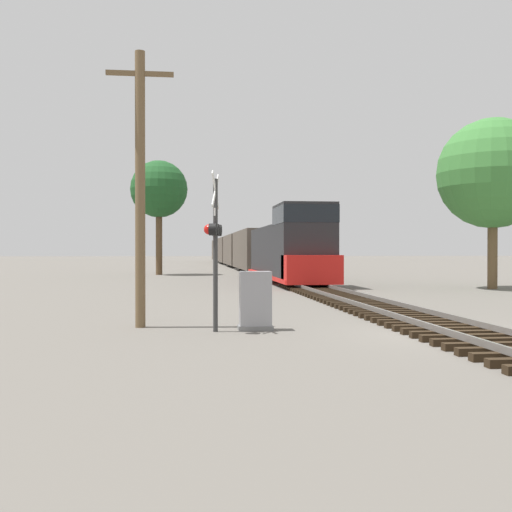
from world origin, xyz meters
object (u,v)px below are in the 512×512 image
at_px(tree_far_right, 493,174).
at_px(tree_mid_background, 159,190).
at_px(relay_cabinet, 255,301).
at_px(freight_train, 239,250).
at_px(crossing_signal_near, 214,236).
at_px(utility_pole, 140,184).

bearing_deg(tree_far_right, tree_mid_background, 131.68).
distance_m(relay_cabinet, tree_mid_background, 36.61).
distance_m(freight_train, tree_mid_background, 23.82).
relative_size(tree_far_right, tree_mid_background, 0.95).
bearing_deg(relay_cabinet, crossing_signal_near, -170.07).
bearing_deg(crossing_signal_near, utility_pole, -106.65).
distance_m(crossing_signal_near, tree_mid_background, 36.44).
height_order(crossing_signal_near, relay_cabinet, crossing_signal_near).
relative_size(utility_pole, tree_far_right, 0.81).
distance_m(freight_train, relay_cabinet, 57.56).
bearing_deg(crossing_signal_near, freight_train, -172.75).
bearing_deg(freight_train, tree_far_right, -76.98).
relative_size(freight_train, utility_pole, 11.69).
bearing_deg(crossing_signal_near, tree_far_right, 147.04).
height_order(relay_cabinet, tree_far_right, tree_far_right).
xyz_separation_m(crossing_signal_near, relay_cabinet, (1.08, 0.19, -1.68)).
height_order(relay_cabinet, tree_mid_background, tree_mid_background).
bearing_deg(tree_mid_background, freight_train, 67.80).
relative_size(freight_train, tree_mid_background, 8.98).
height_order(utility_pole, tree_far_right, tree_far_right).
distance_m(crossing_signal_near, utility_pole, 2.65).
height_order(crossing_signal_near, tree_mid_background, tree_mid_background).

